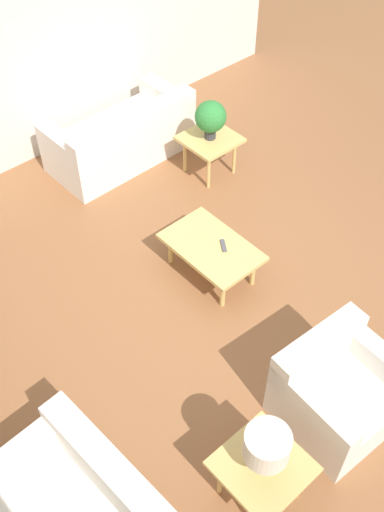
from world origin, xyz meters
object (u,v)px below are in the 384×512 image
(coffee_table, at_px, (211,249))
(potted_plant, at_px, (211,117))
(table_lamp, at_px, (267,447))
(sofa, at_px, (122,138))
(armchair, at_px, (337,391))
(side_table_lamp, at_px, (262,469))
(side_table_plant, at_px, (210,142))

(coffee_table, height_order, potted_plant, potted_plant)
(coffee_table, distance_m, table_lamp, 2.29)
(sofa, xyz_separation_m, armchair, (-3.86, 0.78, 0.01))
(armchair, xyz_separation_m, side_table_lamp, (-0.08, 0.95, 0.12))
(potted_plant, bearing_deg, table_lamp, 142.62)
(table_lamp, bearing_deg, armchair, -85.41)
(side_table_plant, height_order, potted_plant, potted_plant)
(potted_plant, distance_m, table_lamp, 3.85)
(sofa, height_order, table_lamp, table_lamp)
(armchair, xyz_separation_m, side_table_plant, (2.98, -1.38, 0.12))
(armchair, relative_size, potted_plant, 2.02)
(sofa, relative_size, coffee_table, 1.79)
(coffee_table, bearing_deg, sofa, -13.03)
(armchair, distance_m, side_table_plant, 3.29)
(armchair, height_order, table_lamp, table_lamp)
(side_table_lamp, xyz_separation_m, table_lamp, (0.00, 0.00, 0.35))
(sofa, relative_size, table_lamp, 4.11)
(coffee_table, distance_m, side_table_plant, 1.61)
(side_table_plant, bearing_deg, side_table_lamp, 142.62)
(armchair, height_order, potted_plant, potted_plant)
(coffee_table, bearing_deg, armchair, 170.45)
(side_table_plant, bearing_deg, coffee_table, 137.73)
(potted_plant, bearing_deg, coffee_table, 137.73)
(armchair, height_order, side_table_lamp, armchair)
(armchair, bearing_deg, side_table_lamp, -171.55)
(potted_plant, bearing_deg, sofa, 34.41)
(sofa, distance_m, coffee_table, 2.12)
(armchair, distance_m, table_lamp, 1.07)
(side_table_plant, relative_size, potted_plant, 1.30)
(coffee_table, relative_size, potted_plant, 2.10)
(side_table_lamp, bearing_deg, side_table_plant, -37.38)
(coffee_table, bearing_deg, side_table_lamp, 146.10)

